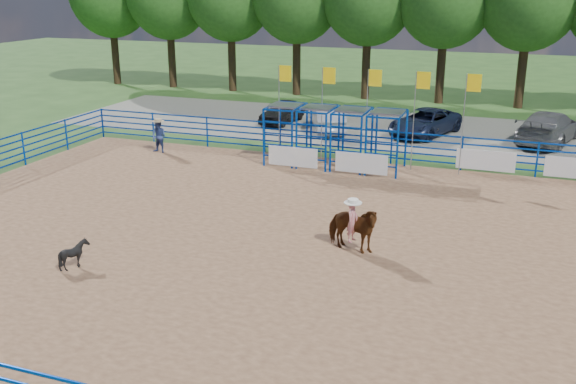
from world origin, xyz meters
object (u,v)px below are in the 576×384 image
(car_d, at_px, (549,127))
(car_a, at_px, (282,111))
(calf, at_px, (74,254))
(spectator_cowboy, at_px, (159,136))
(horse_and_rider, at_px, (352,225))
(car_c, at_px, (425,122))
(car_b, at_px, (329,119))

(car_d, bearing_deg, car_a, 15.44)
(calf, distance_m, spectator_cowboy, 12.82)
(horse_and_rider, height_order, car_d, horse_and_rider)
(horse_and_rider, height_order, calf, horse_and_rider)
(horse_and_rider, distance_m, car_c, 16.21)
(spectator_cowboy, xyz_separation_m, car_a, (3.02, 8.39, -0.18))
(spectator_cowboy, bearing_deg, car_b, 48.61)
(calf, relative_size, car_d, 0.15)
(horse_and_rider, bearing_deg, car_b, 109.00)
(car_b, relative_size, car_c, 0.88)
(spectator_cowboy, relative_size, car_b, 0.37)
(spectator_cowboy, distance_m, car_b, 9.36)
(calf, bearing_deg, car_d, -51.20)
(horse_and_rider, xyz_separation_m, car_b, (-5.25, 15.25, -0.12))
(car_b, height_order, car_d, car_d)
(car_a, relative_size, car_c, 0.77)
(car_b, height_order, car_c, car_b)
(spectator_cowboy, xyz_separation_m, car_c, (11.15, 7.98, -0.14))
(car_a, height_order, car_b, car_b)
(horse_and_rider, xyz_separation_m, car_c, (-0.29, 16.21, -0.15))
(horse_and_rider, height_order, car_c, horse_and_rider)
(car_b, distance_m, car_d, 11.09)
(calf, relative_size, car_a, 0.22)
(car_b, distance_m, car_c, 5.05)
(car_a, distance_m, car_c, 8.14)
(car_c, xyz_separation_m, car_d, (6.05, 0.38, 0.11))
(calf, bearing_deg, car_b, -24.40)
(spectator_cowboy, bearing_deg, car_c, 35.61)
(car_c, bearing_deg, car_b, -149.52)
(car_a, bearing_deg, spectator_cowboy, -103.72)
(calf, xyz_separation_m, car_d, (12.76, 20.38, 0.37))
(car_a, distance_m, car_b, 3.45)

